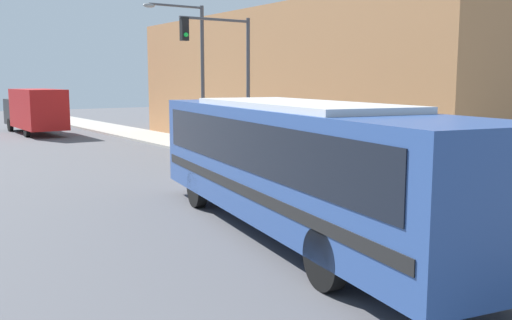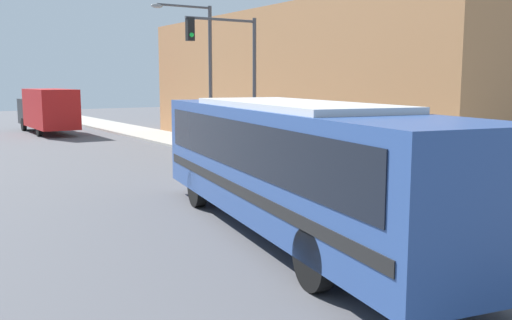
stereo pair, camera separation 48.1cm
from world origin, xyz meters
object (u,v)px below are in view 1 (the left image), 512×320
pedestrian_near_corner (310,147)px  street_lamp (194,64)px  fire_hydrant (325,165)px  traffic_light_pole (227,64)px  parking_meter (262,141)px  delivery_truck (35,109)px  city_bus (294,158)px  pedestrian_mid_block (259,135)px

pedestrian_near_corner → street_lamp: bearing=95.9°
fire_hydrant → traffic_light_pole: bearing=99.8°
pedestrian_near_corner → fire_hydrant: bearing=-110.8°
parking_meter → pedestrian_near_corner: bearing=-75.6°
fire_hydrant → pedestrian_near_corner: 1.78m
delivery_truck → pedestrian_near_corner: (4.83, -22.54, -0.62)m
city_bus → pedestrian_near_corner: 9.16m
parking_meter → pedestrian_mid_block: size_ratio=0.75×
parking_meter → street_lamp: street_lamp is taller
pedestrian_near_corner → delivery_truck: bearing=102.1°
parking_meter → pedestrian_mid_block: (1.13, 1.88, 0.02)m
city_bus → pedestrian_near_corner: bearing=58.6°
street_lamp → city_bus: bearing=-110.0°
city_bus → delivery_truck: city_bus is taller
fire_hydrant → pedestrian_mid_block: 5.98m
fire_hydrant → street_lamp: 10.11m
fire_hydrant → pedestrian_near_corner: bearing=69.2°
delivery_truck → pedestrian_mid_block: delivery_truck is taller
parking_meter → pedestrian_mid_block: 2.20m
parking_meter → pedestrian_near_corner: pedestrian_near_corner is taller
street_lamp → traffic_light_pole: bearing=-99.5°
traffic_light_pole → pedestrian_mid_block: bearing=17.8°
fire_hydrant → street_lamp: size_ratio=0.11×
city_bus → traffic_light_pole: size_ratio=2.04×
traffic_light_pole → pedestrian_mid_block: 3.78m
delivery_truck → pedestrian_near_corner: 23.06m
city_bus → fire_hydrant: bearing=53.9°
parking_meter → pedestrian_mid_block: bearing=58.9°
pedestrian_mid_block → traffic_light_pole: bearing=-162.2°
fire_hydrant → pedestrian_mid_block: bearing=79.0°
traffic_light_pole → pedestrian_mid_block: size_ratio=3.28×
traffic_light_pole → delivery_truck: bearing=100.0°
traffic_light_pole → parking_meter: size_ratio=4.39×
delivery_truck → pedestrian_mid_block: bearing=-73.7°
pedestrian_near_corner → pedestrian_mid_block: 4.28m
city_bus → pedestrian_near_corner: size_ratio=7.21×
fire_hydrant → pedestrian_near_corner: (0.61, 1.60, 0.48)m
city_bus → fire_hydrant: city_bus is taller
city_bus → street_lamp: street_lamp is taller
pedestrian_near_corner → parking_meter: bearing=104.4°
street_lamp → fire_hydrant: bearing=-88.8°
fire_hydrant → delivery_truck: bearing=99.9°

